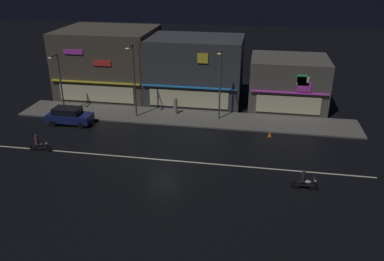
{
  "coord_description": "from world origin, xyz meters",
  "views": [
    {
      "loc": [
        7.05,
        -26.93,
        14.9
      ],
      "look_at": [
        1.78,
        3.25,
        1.31
      ],
      "focal_mm": 36.44,
      "sensor_mm": 36.0,
      "label": 1
    }
  ],
  "objects_px": {
    "streetlamp_mid": "(133,75)",
    "streetlamp_east": "(220,79)",
    "streetlamp_west": "(59,78)",
    "motorcycle_lead": "(39,144)",
    "pedestrian_on_sidewalk": "(175,106)",
    "traffic_cone": "(270,134)",
    "motorcycle_following": "(304,181)",
    "parked_car_near_kerb": "(69,116)"
  },
  "relations": [
    {
      "from": "motorcycle_lead",
      "to": "parked_car_near_kerb",
      "type": "bearing_deg",
      "value": -86.97
    },
    {
      "from": "traffic_cone",
      "to": "motorcycle_following",
      "type": "bearing_deg",
      "value": -75.26
    },
    {
      "from": "streetlamp_mid",
      "to": "streetlamp_east",
      "type": "xyz_separation_m",
      "value": [
        8.38,
        0.78,
        -0.17
      ]
    },
    {
      "from": "streetlamp_west",
      "to": "motorcycle_lead",
      "type": "distance_m",
      "value": 9.48
    },
    {
      "from": "streetlamp_east",
      "to": "pedestrian_on_sidewalk",
      "type": "bearing_deg",
      "value": 170.21
    },
    {
      "from": "streetlamp_west",
      "to": "motorcycle_lead",
      "type": "xyz_separation_m",
      "value": [
        2.17,
        -8.66,
        -3.18
      ]
    },
    {
      "from": "pedestrian_on_sidewalk",
      "to": "parked_car_near_kerb",
      "type": "bearing_deg",
      "value": -119.85
    },
    {
      "from": "parked_car_near_kerb",
      "to": "streetlamp_mid",
      "type": "bearing_deg",
      "value": 23.92
    },
    {
      "from": "streetlamp_west",
      "to": "parked_car_near_kerb",
      "type": "bearing_deg",
      "value": -52.85
    },
    {
      "from": "streetlamp_east",
      "to": "parked_car_near_kerb",
      "type": "relative_size",
      "value": 1.63
    },
    {
      "from": "traffic_cone",
      "to": "streetlamp_mid",
      "type": "bearing_deg",
      "value": 170.52
    },
    {
      "from": "streetlamp_mid",
      "to": "traffic_cone",
      "type": "bearing_deg",
      "value": -9.48
    },
    {
      "from": "streetlamp_west",
      "to": "streetlamp_mid",
      "type": "bearing_deg",
      "value": -0.83
    },
    {
      "from": "streetlamp_east",
      "to": "motorcycle_lead",
      "type": "xyz_separation_m",
      "value": [
        -14.15,
        -9.32,
        -3.65
      ]
    },
    {
      "from": "pedestrian_on_sidewalk",
      "to": "streetlamp_mid",
      "type": "bearing_deg",
      "value": -120.75
    },
    {
      "from": "streetlamp_west",
      "to": "motorcycle_following",
      "type": "xyz_separation_m",
      "value": [
        23.6,
        -10.95,
        -3.18
      ]
    },
    {
      "from": "streetlamp_east",
      "to": "streetlamp_mid",
      "type": "bearing_deg",
      "value": -174.7
    },
    {
      "from": "streetlamp_mid",
      "to": "motorcycle_lead",
      "type": "xyz_separation_m",
      "value": [
        -5.78,
        -8.54,
        -3.83
      ]
    },
    {
      "from": "motorcycle_following",
      "to": "traffic_cone",
      "type": "distance_m",
      "value": 8.9
    },
    {
      "from": "motorcycle_following",
      "to": "parked_car_near_kerb",
      "type": "bearing_deg",
      "value": -19.21
    },
    {
      "from": "streetlamp_west",
      "to": "streetlamp_east",
      "type": "xyz_separation_m",
      "value": [
        16.32,
        0.66,
        0.47
      ]
    },
    {
      "from": "motorcycle_lead",
      "to": "traffic_cone",
      "type": "bearing_deg",
      "value": -159.77
    },
    {
      "from": "streetlamp_east",
      "to": "motorcycle_following",
      "type": "height_order",
      "value": "streetlamp_east"
    },
    {
      "from": "motorcycle_following",
      "to": "motorcycle_lead",
      "type": "bearing_deg",
      "value": -4.4
    },
    {
      "from": "streetlamp_west",
      "to": "streetlamp_mid",
      "type": "height_order",
      "value": "streetlamp_mid"
    },
    {
      "from": "parked_car_near_kerb",
      "to": "streetlamp_west",
      "type": "bearing_deg",
      "value": 127.15
    },
    {
      "from": "traffic_cone",
      "to": "motorcycle_lead",
      "type": "bearing_deg",
      "value": -161.78
    },
    {
      "from": "motorcycle_lead",
      "to": "pedestrian_on_sidewalk",
      "type": "bearing_deg",
      "value": -131.42
    },
    {
      "from": "pedestrian_on_sidewalk",
      "to": "motorcycle_following",
      "type": "xyz_separation_m",
      "value": [
        11.85,
        -12.4,
        -0.33
      ]
    },
    {
      "from": "streetlamp_east",
      "to": "motorcycle_lead",
      "type": "height_order",
      "value": "streetlamp_east"
    },
    {
      "from": "streetlamp_east",
      "to": "traffic_cone",
      "type": "height_order",
      "value": "streetlamp_east"
    },
    {
      "from": "parked_car_near_kerb",
      "to": "motorcycle_following",
      "type": "distance_m",
      "value": 23.05
    },
    {
      "from": "motorcycle_lead",
      "to": "streetlamp_mid",
      "type": "bearing_deg",
      "value": -122.06
    },
    {
      "from": "streetlamp_west",
      "to": "traffic_cone",
      "type": "height_order",
      "value": "streetlamp_west"
    },
    {
      "from": "streetlamp_mid",
      "to": "motorcycle_following",
      "type": "xyz_separation_m",
      "value": [
        15.65,
        -10.83,
        -3.83
      ]
    },
    {
      "from": "streetlamp_mid",
      "to": "streetlamp_east",
      "type": "relative_size",
      "value": 1.05
    },
    {
      "from": "streetlamp_west",
      "to": "motorcycle_following",
      "type": "distance_m",
      "value": 26.21
    },
    {
      "from": "streetlamp_east",
      "to": "streetlamp_west",
      "type": "bearing_deg",
      "value": -177.68
    },
    {
      "from": "streetlamp_west",
      "to": "parked_car_near_kerb",
      "type": "relative_size",
      "value": 1.42
    },
    {
      "from": "parked_car_near_kerb",
      "to": "motorcycle_lead",
      "type": "distance_m",
      "value": 5.94
    },
    {
      "from": "streetlamp_west",
      "to": "motorcycle_lead",
      "type": "height_order",
      "value": "streetlamp_west"
    },
    {
      "from": "streetlamp_mid",
      "to": "pedestrian_on_sidewalk",
      "type": "relative_size",
      "value": 4.09
    }
  ]
}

